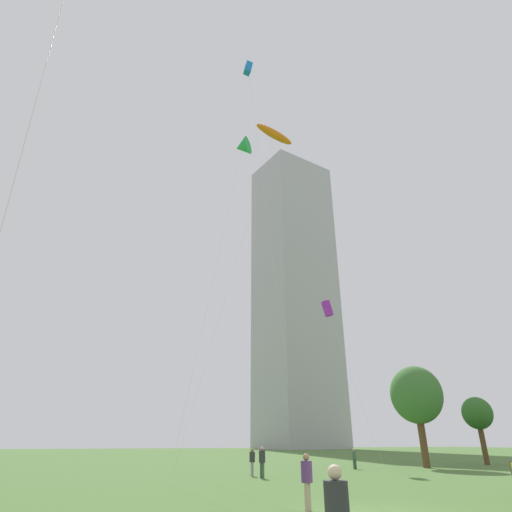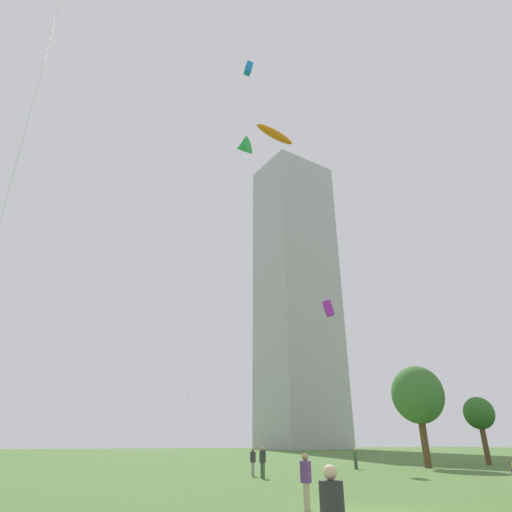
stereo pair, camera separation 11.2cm
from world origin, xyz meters
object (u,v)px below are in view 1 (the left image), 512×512
Objects in this scene: park_tree_0 at (416,395)px; kite_flying_5 at (274,135)px; person_standing_1 at (354,457)px; person_standing_4 at (252,460)px; kite_flying_4 at (327,309)px; distant_highrise_0 at (295,292)px; person_standing_6 at (307,477)px; kite_flying_0 at (248,70)px; person_standing_2 at (262,460)px; kite_flying_2 at (242,147)px; park_tree_1 at (477,414)px.

kite_flying_5 is at bearing -159.07° from park_tree_0.
person_standing_1 is 0.18× the size of park_tree_0.
person_standing_1 is at bearing 174.88° from park_tree_0.
kite_flying_4 is (11.34, 8.01, 13.82)m from person_standing_4.
kite_flying_5 is at bearing -129.45° from distant_highrise_0.
kite_flying_0 is at bearing -145.22° from person_standing_6.
person_standing_1 is 0.87× the size of person_standing_2.
person_standing_4 is at bearing 160.94° from person_standing_2.
person_standing_2 is 0.05× the size of kite_flying_0.
kite_flying_2 is at bearing 9.96° from person_standing_4.
person_standing_4 is 0.20× the size of park_tree_0.
person_standing_4 is at bearing 52.17° from kite_flying_0.
person_standing_1 is 0.06× the size of kite_flying_5.
kite_flying_2 is (-10.35, -0.84, 27.73)m from person_standing_1.
person_standing_1 is at bearing -171.21° from person_standing_6.
park_tree_1 is at bearing 88.99° from person_standing_2.
person_standing_2 reaches higher than person_standing_6.
park_tree_1 is at bearing -10.86° from kite_flying_4.
park_tree_1 is (29.71, 20.01, 3.60)m from person_standing_6.
distant_highrise_0 reaches higher than park_tree_1.
kite_flying_4 reaches higher than park_tree_1.
kite_flying_0 is 24.90m from kite_flying_4.
park_tree_1 is at bearing 5.12° from kite_flying_2.
person_standing_2 is 0.06× the size of kite_flying_2.
distant_highrise_0 is at bearing -20.44° from person_standing_4.
person_standing_6 is 32.99m from kite_flying_2.
kite_flying_4 is at bearing 37.02° from kite_flying_0.
kite_flying_2 reaches higher than person_standing_6.
person_standing_6 is at bearing -146.04° from park_tree_1.
kite_flying_5 reaches higher than person_standing_6.
person_standing_4 is 17.94m from park_tree_0.
distant_highrise_0 is at bearing -160.88° from person_standing_6.
kite_flying_2 is at bearing -166.56° from person_standing_1.
person_standing_2 is at bearing -36.39° from kite_flying_0.
distant_highrise_0 is (32.61, 88.77, 42.44)m from park_tree_0.
kite_flying_5 reaches higher than kite_flying_4.
person_standing_1 is 0.04× the size of kite_flying_0.
kite_flying_4 is at bearing 46.38° from kite_flying_5.
person_standing_2 is 1.07× the size of person_standing_4.
distant_highrise_0 is (39.33, 88.17, 47.44)m from person_standing_1.
kite_flying_2 reaches higher than person_standing_4.
person_standing_6 reaches higher than person_standing_1.
person_standing_6 is 27.66m from kite_flying_5.
person_standing_1 is 0.05× the size of kite_flying_2.
kite_flying_0 is at bearing -102.53° from kite_flying_2.
park_tree_1 is at bearing -117.39° from distant_highrise_0.
kite_flying_4 is 11.62m from park_tree_0.
kite_flying_5 is at bearing -154.67° from person_standing_6.
person_standing_2 is at bearing -149.70° from person_standing_6.
person_standing_1 is 0.93× the size of person_standing_4.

